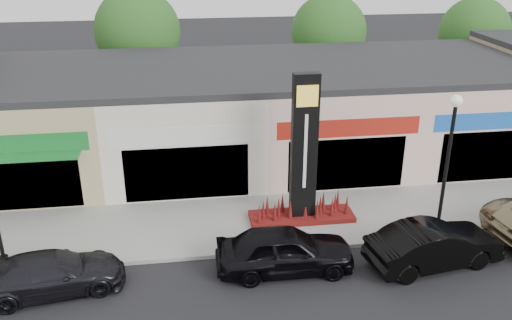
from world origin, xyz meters
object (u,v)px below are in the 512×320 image
object	(u,v)px
lamp_east_near	(449,152)
pylon_sign	(303,171)
car_black_sedan	(285,250)
car_dark_sedan	(52,274)
car_black_conv	(434,245)

from	to	relation	value
lamp_east_near	pylon_sign	distance (m)	5.42
pylon_sign	car_black_sedan	size ratio (longest dim) A/B	1.26
car_dark_sedan	car_black_sedan	bearing A→B (deg)	-98.49
lamp_east_near	car_black_conv	xyz separation A→B (m)	(-1.10, -1.93, -2.69)
lamp_east_near	pylon_sign	bearing A→B (deg)	161.25
pylon_sign	car_black_conv	distance (m)	5.53
lamp_east_near	car_black_conv	size ratio (longest dim) A/B	1.14
car_black_sedan	car_dark_sedan	bearing A→B (deg)	91.70
lamp_east_near	car_dark_sedan	distance (m)	14.40
pylon_sign	car_black_sedan	xyz separation A→B (m)	(-1.32, -3.22, -1.47)
car_dark_sedan	pylon_sign	bearing A→B (deg)	-79.07
car_black_sedan	car_black_conv	distance (m)	5.23
pylon_sign	car_black_conv	world-z (taller)	pylon_sign
lamp_east_near	pylon_sign	size ratio (longest dim) A/B	0.91
lamp_east_near	car_black_sedan	xyz separation A→B (m)	(-6.32, -1.52, -2.67)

